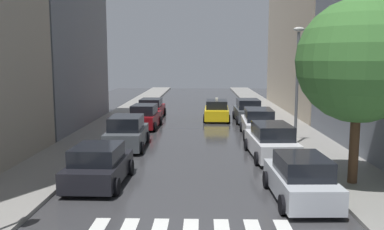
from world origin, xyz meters
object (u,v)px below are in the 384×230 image
object	(u,v)px
parked_car_left_third	(145,117)
parked_car_right_third	(258,123)
parked_car_left_second	(127,133)
parked_car_right_nearest	(301,179)
street_tree_right	(359,61)
parked_car_left_fourth	(151,108)
parked_car_right_second	(271,142)
parked_car_left_nearest	(99,166)
lamp_post_right	(297,77)
parked_car_right_fourth	(248,111)
taxi_midroad	(217,111)

from	to	relation	value
parked_car_left_third	parked_car_right_third	size ratio (longest dim) A/B	0.87
parked_car_left_second	parked_car_right_nearest	bearing A→B (deg)	-138.60
parked_car_left_second	street_tree_right	bearing A→B (deg)	-124.64
parked_car_left_fourth	parked_car_right_second	distance (m)	15.95
parked_car_left_nearest	parked_car_right_nearest	world-z (taller)	parked_car_right_nearest
parked_car_left_second	parked_car_right_second	distance (m)	7.81
parked_car_left_nearest	parked_car_right_third	bearing A→B (deg)	-35.57
parked_car_right_third	lamp_post_right	xyz separation A→B (m)	(1.67, -2.96, 3.07)
street_tree_right	lamp_post_right	distance (m)	7.31
parked_car_right_nearest	parked_car_right_fourth	distance (m)	17.91
parked_car_right_nearest	taxi_midroad	world-z (taller)	taxi_midroad
parked_car_left_second	parked_car_right_fourth	bearing A→B (deg)	-39.61
parked_car_left_nearest	parked_car_left_second	bearing A→B (deg)	2.01
parked_car_right_second	lamp_post_right	world-z (taller)	lamp_post_right
lamp_post_right	street_tree_right	bearing A→B (deg)	-85.61
parked_car_right_third	lamp_post_right	distance (m)	4.58
parked_car_right_fourth	parked_car_left_third	bearing A→B (deg)	111.77
parked_car_right_nearest	lamp_post_right	size ratio (longest dim) A/B	0.65
parked_car_left_nearest	parked_car_left_second	size ratio (longest dim) A/B	0.93
parked_car_right_second	lamp_post_right	xyz separation A→B (m)	(1.80, 2.67, 3.09)
parked_car_right_fourth	lamp_post_right	distance (m)	9.69
parked_car_left_second	parked_car_left_fourth	bearing A→B (deg)	-0.57
parked_car_left_second	taxi_midroad	size ratio (longest dim) A/B	0.99
parked_car_left_nearest	parked_car_left_fourth	distance (m)	18.51
parked_car_right_fourth	parked_car_right_nearest	bearing A→B (deg)	178.76
parked_car_right_nearest	parked_car_right_third	distance (m)	11.84
street_tree_right	parked_car_left_fourth	bearing A→B (deg)	118.52
lamp_post_right	taxi_midroad	bearing A→B (deg)	112.59
parked_car_right_nearest	lamp_post_right	world-z (taller)	lamp_post_right
parked_car_left_nearest	parked_car_left_third	bearing A→B (deg)	1.31
parked_car_right_fourth	lamp_post_right	xyz separation A→B (m)	(1.65, -9.04, 3.06)
parked_car_right_fourth	taxi_midroad	bearing A→B (deg)	72.58
taxi_midroad	parked_car_right_third	bearing A→B (deg)	-158.78
parked_car_right_fourth	lamp_post_right	bearing A→B (deg)	-170.32
parked_car_left_third	parked_car_left_fourth	xyz separation A→B (m)	(-0.21, 5.42, -0.04)
parked_car_left_second	parked_car_right_second	xyz separation A→B (m)	(7.56, -1.96, -0.03)
parked_car_right_third	parked_car_right_fourth	xyz separation A→B (m)	(0.02, 6.08, 0.00)
parked_car_right_nearest	parked_car_right_fourth	bearing A→B (deg)	-2.55
parked_car_right_second	parked_car_right_third	distance (m)	5.64
parked_car_right_third	parked_car_left_nearest	bearing A→B (deg)	144.91
taxi_midroad	parked_car_left_fourth	bearing A→B (deg)	76.17
parked_car_right_second	parked_car_right_nearest	bearing A→B (deg)	176.97
parked_car_left_third	street_tree_right	distance (m)	16.88
taxi_midroad	lamp_post_right	bearing A→B (deg)	-155.54
parked_car_right_nearest	parked_car_right_second	world-z (taller)	parked_car_right_second
parked_car_left_third	parked_car_left_second	bearing A→B (deg)	-177.94
parked_car_left_nearest	parked_car_right_third	size ratio (longest dim) A/B	0.84
parked_car_right_second	parked_car_right_fourth	world-z (taller)	parked_car_right_fourth
parked_car_right_fourth	lamp_post_right	size ratio (longest dim) A/B	0.68
parked_car_left_fourth	parked_car_right_second	xyz separation A→B (m)	(7.71, -13.96, 0.06)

